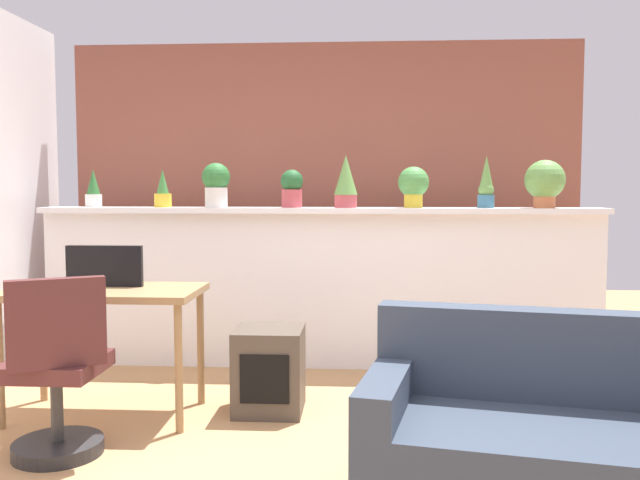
# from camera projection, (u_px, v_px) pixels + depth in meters

# --- Properties ---
(divider_wall) EXTENTS (4.10, 0.16, 1.15)m
(divider_wall) POSITION_uv_depth(u_px,v_px,m) (319.00, 290.00, 5.00)
(divider_wall) COLOR white
(divider_wall) RESTS_ON ground
(plant_shelf) EXTENTS (4.10, 0.29, 0.04)m
(plant_shelf) POSITION_uv_depth(u_px,v_px,m) (319.00, 210.00, 4.91)
(plant_shelf) COLOR white
(plant_shelf) RESTS_ON divider_wall
(brick_wall_behind) EXTENTS (4.10, 0.10, 2.50)m
(brick_wall_behind) POSITION_uv_depth(u_px,v_px,m) (324.00, 198.00, 5.54)
(brick_wall_behind) COLOR brown
(brick_wall_behind) RESTS_ON ground
(potted_plant_0) EXTENTS (0.12, 0.12, 0.28)m
(potted_plant_0) POSITION_uv_depth(u_px,v_px,m) (93.00, 190.00, 5.04)
(potted_plant_0) COLOR silver
(potted_plant_0) RESTS_ON plant_shelf
(potted_plant_1) EXTENTS (0.13, 0.13, 0.28)m
(potted_plant_1) POSITION_uv_depth(u_px,v_px,m) (163.00, 192.00, 4.97)
(potted_plant_1) COLOR gold
(potted_plant_1) RESTS_ON plant_shelf
(potted_plant_2) EXTENTS (0.21, 0.21, 0.33)m
(potted_plant_2) POSITION_uv_depth(u_px,v_px,m) (216.00, 183.00, 4.95)
(potted_plant_2) COLOR silver
(potted_plant_2) RESTS_ON plant_shelf
(potted_plant_3) EXTENTS (0.16, 0.16, 0.28)m
(potted_plant_3) POSITION_uv_depth(u_px,v_px,m) (292.00, 188.00, 4.90)
(potted_plant_3) COLOR #B7474C
(potted_plant_3) RESTS_ON plant_shelf
(potted_plant_4) EXTENTS (0.17, 0.17, 0.38)m
(potted_plant_4) POSITION_uv_depth(u_px,v_px,m) (346.00, 181.00, 4.87)
(potted_plant_4) COLOR #B7474C
(potted_plant_4) RESTS_ON plant_shelf
(potted_plant_5) EXTENTS (0.23, 0.23, 0.30)m
(potted_plant_5) POSITION_uv_depth(u_px,v_px,m) (413.00, 185.00, 4.89)
(potted_plant_5) COLOR gold
(potted_plant_5) RESTS_ON plant_shelf
(potted_plant_6) EXTENTS (0.12, 0.12, 0.37)m
(potted_plant_6) POSITION_uv_depth(u_px,v_px,m) (486.00, 185.00, 4.83)
(potted_plant_6) COLOR #386B84
(potted_plant_6) RESTS_ON plant_shelf
(potted_plant_7) EXTENTS (0.28, 0.28, 0.34)m
(potted_plant_7) POSITION_uv_depth(u_px,v_px,m) (545.00, 182.00, 4.77)
(potted_plant_7) COLOR #C66B42
(potted_plant_7) RESTS_ON plant_shelf
(desk) EXTENTS (1.10, 0.60, 0.75)m
(desk) POSITION_uv_depth(u_px,v_px,m) (104.00, 303.00, 3.90)
(desk) COLOR #99754C
(desk) RESTS_ON ground
(tv_monitor) EXTENTS (0.45, 0.04, 0.24)m
(tv_monitor) POSITION_uv_depth(u_px,v_px,m) (104.00, 266.00, 3.96)
(tv_monitor) COLOR black
(tv_monitor) RESTS_ON desk
(office_chair) EXTENTS (0.52, 0.52, 0.91)m
(office_chair) POSITION_uv_depth(u_px,v_px,m) (57.00, 381.00, 3.28)
(office_chair) COLOR #262628
(office_chair) RESTS_ON ground
(side_cube_shelf) EXTENTS (0.40, 0.41, 0.50)m
(side_cube_shelf) POSITION_uv_depth(u_px,v_px,m) (269.00, 370.00, 4.00)
(side_cube_shelf) COLOR #4C4238
(side_cube_shelf) RESTS_ON ground
(couch) EXTENTS (1.68, 1.06, 0.80)m
(couch) POSITION_uv_depth(u_px,v_px,m) (561.00, 448.00, 2.71)
(couch) COLOR #333D4C
(couch) RESTS_ON ground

